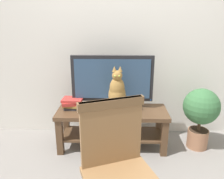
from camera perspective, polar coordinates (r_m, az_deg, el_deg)
ground_plane at (r=2.39m, az=1.47°, el=-20.95°), size 12.00×12.00×0.00m
back_wall at (r=2.89m, az=1.69°, el=15.94°), size 7.00×0.12×2.80m
tv_stand at (r=2.70m, az=0.03°, el=-7.71°), size 1.25×0.45×0.46m
tv at (r=2.63m, az=0.07°, el=2.12°), size 0.92×0.20×0.61m
media_box at (r=2.58m, az=1.22°, el=-4.97°), size 0.37×0.28×0.07m
cat at (r=2.49m, az=1.28°, el=-0.54°), size 0.19×0.28×0.47m
wooden_chair at (r=1.64m, az=1.34°, el=-17.35°), size 0.60×0.61×0.96m
book_stack at (r=2.71m, az=-9.56°, el=-3.36°), size 0.25×0.21×0.12m
potted_plant at (r=2.83m, az=20.95°, el=-5.12°), size 0.41×0.41×0.72m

